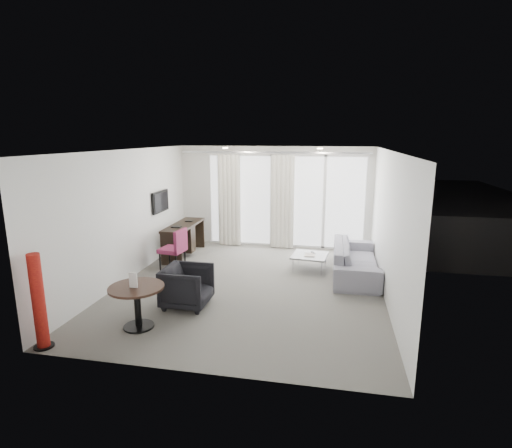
% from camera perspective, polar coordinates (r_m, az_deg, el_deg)
% --- Properties ---
extents(floor, '(5.00, 6.00, 0.00)m').
position_cam_1_polar(floor, '(7.88, -0.86, -8.77)').
color(floor, '#615E57').
rests_on(floor, ground).
extents(ceiling, '(5.00, 6.00, 0.00)m').
position_cam_1_polar(ceiling, '(7.35, -0.92, 10.49)').
color(ceiling, white).
rests_on(ceiling, ground).
extents(wall_left, '(0.00, 6.00, 2.60)m').
position_cam_1_polar(wall_left, '(8.38, -17.85, 1.18)').
color(wall_left, silver).
rests_on(wall_left, ground).
extents(wall_right, '(0.00, 6.00, 2.60)m').
position_cam_1_polar(wall_right, '(7.41, 18.38, -0.29)').
color(wall_right, silver).
rests_on(wall_right, ground).
extents(wall_front, '(5.00, 0.00, 2.60)m').
position_cam_1_polar(wall_front, '(4.72, -8.56, -6.94)').
color(wall_front, silver).
rests_on(wall_front, ground).
extents(window_panel, '(4.00, 0.02, 2.38)m').
position_cam_1_polar(window_panel, '(10.37, 4.19, 3.27)').
color(window_panel, white).
rests_on(window_panel, ground).
extents(window_frame, '(4.10, 0.06, 2.44)m').
position_cam_1_polar(window_frame, '(10.36, 4.18, 3.26)').
color(window_frame, white).
rests_on(window_frame, ground).
extents(curtain_left, '(0.60, 0.20, 2.38)m').
position_cam_1_polar(curtain_left, '(10.49, -3.83, 3.38)').
color(curtain_left, silver).
rests_on(curtain_left, ground).
extents(curtain_right, '(0.60, 0.20, 2.38)m').
position_cam_1_polar(curtain_right, '(10.22, 3.79, 3.14)').
color(curtain_right, silver).
rests_on(curtain_right, ground).
extents(curtain_track, '(4.80, 0.04, 0.04)m').
position_cam_1_polar(curtain_track, '(10.12, 2.47, 10.18)').
color(curtain_track, '#B2B2B7').
rests_on(curtain_track, ceiling).
extents(downlight_a, '(0.12, 0.12, 0.02)m').
position_cam_1_polar(downlight_a, '(9.11, -4.42, 10.78)').
color(downlight_a, '#FFE0B2').
rests_on(downlight_a, ceiling).
extents(downlight_b, '(0.12, 0.12, 0.02)m').
position_cam_1_polar(downlight_b, '(8.79, 9.13, 10.60)').
color(downlight_b, '#FFE0B2').
rests_on(downlight_b, ceiling).
extents(desk, '(0.52, 1.66, 0.78)m').
position_cam_1_polar(desk, '(9.82, -10.24, -2.26)').
color(desk, black).
rests_on(desk, floor).
extents(tv, '(0.05, 0.80, 0.50)m').
position_cam_1_polar(tv, '(9.63, -13.50, 3.14)').
color(tv, black).
rests_on(tv, wall_left).
extents(desk_chair, '(0.57, 0.54, 0.94)m').
position_cam_1_polar(desk_chair, '(8.71, -11.87, -3.68)').
color(desk_chair, maroon).
rests_on(desk_chair, floor).
extents(round_table, '(0.96, 0.96, 0.66)m').
position_cam_1_polar(round_table, '(6.41, -16.56, -11.30)').
color(round_table, black).
rests_on(round_table, floor).
extents(menu_card, '(0.13, 0.03, 0.23)m').
position_cam_1_polar(menu_card, '(6.23, -17.11, -8.16)').
color(menu_card, white).
rests_on(menu_card, round_table).
extents(red_lamp, '(0.32, 0.32, 1.34)m').
position_cam_1_polar(red_lamp, '(6.22, -28.64, -9.70)').
color(red_lamp, maroon).
rests_on(red_lamp, floor).
extents(tub_armchair, '(0.78, 0.76, 0.70)m').
position_cam_1_polar(tub_armchair, '(6.97, -9.80, -8.76)').
color(tub_armchair, black).
rests_on(tub_armchair, floor).
extents(coffee_table, '(0.81, 0.81, 0.33)m').
position_cam_1_polar(coffee_table, '(8.82, 7.66, -5.40)').
color(coffee_table, gray).
rests_on(coffee_table, floor).
extents(remote, '(0.10, 0.16, 0.02)m').
position_cam_1_polar(remote, '(8.89, 8.14, -3.95)').
color(remote, black).
rests_on(remote, coffee_table).
extents(magazine, '(0.21, 0.26, 0.01)m').
position_cam_1_polar(magazine, '(8.72, 7.69, -4.25)').
color(magazine, gray).
rests_on(magazine, coffee_table).
extents(sofa, '(0.90, 2.29, 0.67)m').
position_cam_1_polar(sofa, '(8.62, 14.02, -4.91)').
color(sofa, gray).
rests_on(sofa, floor).
extents(terrace_slab, '(5.60, 3.00, 0.12)m').
position_cam_1_polar(terrace_slab, '(12.10, 4.98, -1.50)').
color(terrace_slab, '#4D4D50').
rests_on(terrace_slab, ground).
extents(rattan_chair_a, '(0.61, 0.61, 0.88)m').
position_cam_1_polar(rattan_chair_a, '(11.70, 6.81, 0.49)').
color(rattan_chair_a, brown).
rests_on(rattan_chair_a, terrace_slab).
extents(rattan_chair_b, '(0.61, 0.61, 0.79)m').
position_cam_1_polar(rattan_chair_b, '(12.18, 12.33, 0.55)').
color(rattan_chair_b, brown).
rests_on(rattan_chair_b, terrace_slab).
extents(rattan_table, '(0.59, 0.59, 0.48)m').
position_cam_1_polar(rattan_table, '(11.06, 7.86, -1.32)').
color(rattan_table, brown).
rests_on(rattan_table, terrace_slab).
extents(balustrade, '(5.50, 0.06, 1.05)m').
position_cam_1_polar(balustrade, '(13.40, 5.70, 2.31)').
color(balustrade, '#B2B2B7').
rests_on(balustrade, terrace_slab).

